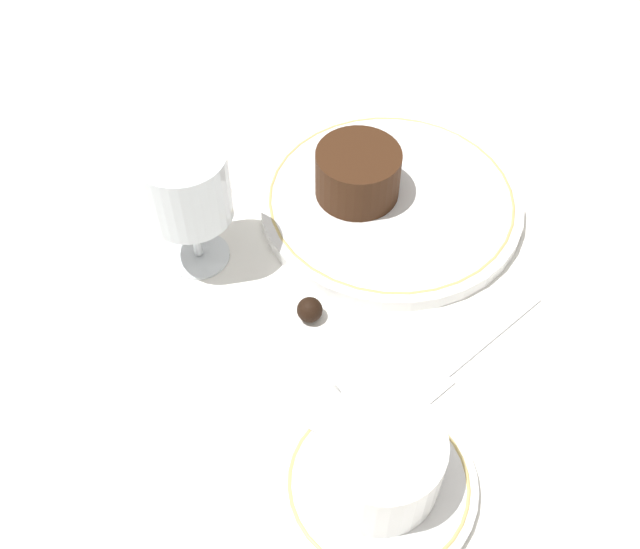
% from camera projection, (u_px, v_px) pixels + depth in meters
% --- Properties ---
extents(ground_plane, '(3.00, 3.00, 0.00)m').
position_uv_depth(ground_plane, '(355.00, 252.00, 0.70)').
color(ground_plane, white).
extents(dinner_plate, '(0.26, 0.26, 0.01)m').
position_uv_depth(dinner_plate, '(391.00, 201.00, 0.73)').
color(dinner_plate, white).
rests_on(dinner_plate, ground_plane).
extents(saucer, '(0.15, 0.15, 0.01)m').
position_uv_depth(saucer, '(379.00, 483.00, 0.56)').
color(saucer, white).
rests_on(saucer, ground_plane).
extents(coffee_cup, '(0.12, 0.09, 0.06)m').
position_uv_depth(coffee_cup, '(380.00, 459.00, 0.53)').
color(coffee_cup, white).
rests_on(coffee_cup, saucer).
extents(spoon, '(0.06, 0.09, 0.00)m').
position_uv_depth(spoon, '(355.00, 426.00, 0.58)').
color(spoon, silver).
rests_on(spoon, saucer).
extents(wine_glass, '(0.08, 0.08, 0.13)m').
position_uv_depth(wine_glass, '(186.00, 190.00, 0.63)').
color(wine_glass, silver).
rests_on(wine_glass, ground_plane).
extents(fork, '(0.06, 0.17, 0.01)m').
position_uv_depth(fork, '(457.00, 363.00, 0.62)').
color(fork, silver).
rests_on(fork, ground_plane).
extents(dessert_cake, '(0.08, 0.08, 0.05)m').
position_uv_depth(dessert_cake, '(358.00, 173.00, 0.71)').
color(dessert_cake, '#381E0F').
rests_on(dessert_cake, dinner_plate).
extents(chocolate_truffle, '(0.02, 0.02, 0.02)m').
position_uv_depth(chocolate_truffle, '(310.00, 310.00, 0.65)').
color(chocolate_truffle, black).
rests_on(chocolate_truffle, ground_plane).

